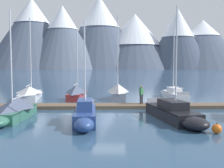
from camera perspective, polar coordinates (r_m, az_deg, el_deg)
name	(u,v)px	position (r m, az deg, el deg)	size (l,w,h in m)	color
ground_plane	(109,116)	(20.15, -0.64, -6.92)	(700.00, 700.00, 0.00)	#2D4C6B
mountain_west_summit	(32,33)	(251.57, -16.68, 10.48)	(82.73, 82.73, 62.71)	#4C566B
mountain_central_massif	(63,36)	(236.86, -10.48, 9.99)	(65.52, 65.52, 54.53)	slate
mountain_shoulder_ridge	(100,31)	(256.88, -2.64, 11.19)	(83.62, 83.62, 67.55)	#4C566B
mountain_east_summit	(135,39)	(255.36, 4.85, 9.49)	(83.73, 83.73, 51.53)	#4C566B
mountain_rear_spur	(178,37)	(250.24, 13.84, 9.63)	(58.77, 58.77, 53.64)	#424C60
mountain_north_horn	(202,44)	(271.21, 18.69, 8.16)	(93.16, 93.16, 46.41)	#4C566B
dock	(111,106)	(24.06, -0.18, -4.76)	(21.19, 3.22, 0.30)	brown
sailboat_nearest_berth	(30,93)	(31.42, -17.02, -1.80)	(3.19, 7.61, 9.19)	silver
sailboat_second_berth	(14,109)	(20.23, -20.21, -5.08)	(1.96, 6.27, 7.62)	#336B56
sailboat_mid_dock_port	(77,92)	(30.51, -7.48, -1.75)	(1.70, 6.55, 7.85)	#B2332D
sailboat_mid_dock_starboard	(85,115)	(17.75, -5.78, -6.51)	(1.93, 6.16, 6.69)	navy
sailboat_far_berth	(118,92)	(29.82, 1.25, -1.64)	(1.92, 5.33, 9.36)	#93939E
sailboat_outer_slip	(175,113)	(19.00, 13.32, -6.05)	(3.40, 7.37, 7.82)	black
sailboat_end_of_dock	(173,94)	(30.98, 12.90, -2.13)	(2.02, 7.53, 8.00)	white
person_on_dock	(141,93)	(24.47, 6.28, -2.00)	(0.42, 0.46, 1.69)	#232328
mooring_buoy_channel_marker	(217,129)	(16.31, 21.48, -8.88)	(0.55, 0.55, 0.63)	orange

